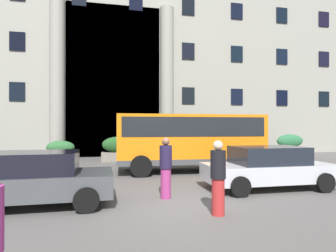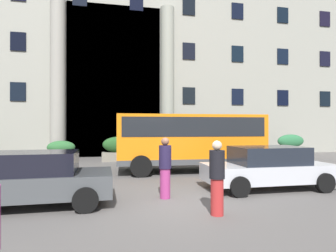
{
  "view_description": "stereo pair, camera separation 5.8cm",
  "coord_description": "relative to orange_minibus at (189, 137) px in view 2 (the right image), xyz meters",
  "views": [
    {
      "loc": [
        -2.01,
        -7.37,
        2.06
      ],
      "look_at": [
        0.5,
        4.34,
        2.11
      ],
      "focal_mm": 30.56,
      "sensor_mm": 36.0,
      "label": 1
    },
    {
      "loc": [
        -1.96,
        -7.38,
        2.06
      ],
      "look_at": [
        0.5,
        4.34,
        2.11
      ],
      "focal_mm": 30.56,
      "sensor_mm": 36.0,
      "label": 2
    }
  ],
  "objects": [
    {
      "name": "hedge_planter_east",
      "position": [
        1.65,
        5.29,
        -0.97
      ],
      "size": [
        2.14,
        0.91,
        1.27
      ],
      "color": "slate",
      "rests_on": "ground_plane"
    },
    {
      "name": "white_taxi_kerbside",
      "position": [
        1.51,
        -4.24,
        -0.86
      ],
      "size": [
        4.25,
        1.95,
        1.41
      ],
      "rotation": [
        0.0,
        0.0,
        -0.0
      ],
      "color": "#B6B8BE",
      "rests_on": "ground_plane"
    },
    {
      "name": "bus_stop_sign",
      "position": [
        4.78,
        2.01,
        -0.03
      ],
      "size": [
        0.44,
        0.08,
        2.5
      ],
      "color": "#999E1F",
      "rests_on": "ground_plane"
    },
    {
      "name": "hedge_planter_far_west",
      "position": [
        -3.13,
        4.74,
        -0.87
      ],
      "size": [
        1.92,
        0.83,
        1.48
      ],
      "color": "slate",
      "rests_on": "ground_plane"
    },
    {
      "name": "ground_plane",
      "position": [
        -1.75,
        -5.5,
        -1.64
      ],
      "size": [
        80.0,
        64.0,
        0.12
      ],
      "primitive_type": "cube",
      "color": "#54504E"
    },
    {
      "name": "orange_minibus",
      "position": [
        0.0,
        0.0,
        0.0
      ],
      "size": [
        6.75,
        3.02,
        2.62
      ],
      "rotation": [
        0.0,
        0.0,
        -0.05
      ],
      "color": "orange",
      "rests_on": "ground_plane"
    },
    {
      "name": "pedestrian_woman_with_bag",
      "position": [
        -2.1,
        -4.77,
        -0.69
      ],
      "size": [
        0.36,
        0.36,
        1.76
      ],
      "rotation": [
        0.0,
        0.0,
        3.44
      ],
      "color": "#99306D",
      "rests_on": "ground_plane"
    },
    {
      "name": "parked_sedan_far",
      "position": [
        -5.63,
        -4.88,
        -0.86
      ],
      "size": [
        4.05,
        2.05,
        1.41
      ],
      "rotation": [
        0.0,
        0.0,
        0.02
      ],
      "color": "#444749",
      "rests_on": "ground_plane"
    },
    {
      "name": "pedestrian_man_crossing",
      "position": [
        -1.22,
        -6.57,
        -0.7
      ],
      "size": [
        0.36,
        0.36,
        1.75
      ],
      "rotation": [
        0.0,
        0.0,
        3.83
      ],
      "color": "#AA2727",
      "rests_on": "ground_plane"
    },
    {
      "name": "hedge_planter_entrance_right",
      "position": [
        8.8,
        4.92,
        -0.83
      ],
      "size": [
        2.1,
        0.71,
        1.55
      ],
      "color": "#70625F",
      "rests_on": "ground_plane"
    },
    {
      "name": "hedge_planter_far_east",
      "position": [
        -6.51,
        5.38,
        -0.98
      ],
      "size": [
        1.71,
        0.94,
        1.24
      ],
      "color": "slate",
      "rests_on": "ground_plane"
    },
    {
      "name": "office_building_facade",
      "position": [
        -1.76,
        11.97,
        8.4
      ],
      "size": [
        38.81,
        9.75,
        19.98
      ],
      "color": "gray",
      "rests_on": "ground_plane"
    }
  ]
}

